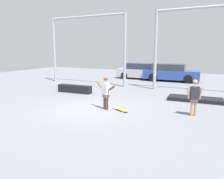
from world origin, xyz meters
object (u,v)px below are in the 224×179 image
at_px(grind_box, 75,89).
at_px(parked_car_silver, 141,71).
at_px(parked_car_blue, 171,73).
at_px(skateboard, 121,109).
at_px(manual_pad, 195,99).
at_px(skateboarder, 106,92).
at_px(bystander, 194,96).

height_order(grind_box, parked_car_silver, parked_car_silver).
xyz_separation_m(grind_box, parked_car_blue, (4.29, 7.84, 0.47)).
distance_m(skateboard, manual_pad, 4.39).
xyz_separation_m(skateboarder, manual_pad, (3.39, 3.56, -0.72)).
height_order(parked_car_silver, parked_car_blue, parked_car_blue).
relative_size(skateboard, parked_car_silver, 0.19).
distance_m(grind_box, parked_car_blue, 8.95).
xyz_separation_m(skateboard, grind_box, (-4.26, 2.47, 0.17)).
bearing_deg(grind_box, manual_pad, 8.14).
bearing_deg(skateboarder, skateboard, 33.84).
xyz_separation_m(skateboarder, parked_car_silver, (-2.03, 10.62, -0.13)).
bearing_deg(skateboard, manual_pad, 77.45).
distance_m(manual_pad, bystander, 2.91).
bearing_deg(bystander, parked_car_silver, -84.57).
distance_m(skateboarder, skateboard, 1.03).
bearing_deg(parked_car_silver, manual_pad, -52.32).
distance_m(parked_car_silver, parked_car_blue, 2.76).
distance_m(manual_pad, parked_car_silver, 8.92).
distance_m(skateboard, parked_car_silver, 10.89).
xyz_separation_m(skateboard, bystander, (2.92, 0.65, 0.76)).
bearing_deg(parked_car_blue, manual_pad, -72.33).
xyz_separation_m(grind_box, bystander, (7.18, -1.82, 0.58)).
bearing_deg(manual_pad, skateboarder, -133.56).
distance_m(parked_car_blue, bystander, 10.08).
xyz_separation_m(manual_pad, parked_car_blue, (-2.67, 6.84, 0.62)).
relative_size(parked_car_silver, parked_car_blue, 0.93).
xyz_separation_m(parked_car_silver, bystander, (5.64, -9.87, 0.13)).
relative_size(skateboard, grind_box, 0.37).
bearing_deg(grind_box, skateboard, -30.09).
xyz_separation_m(skateboard, manual_pad, (2.69, 3.47, 0.03)).
xyz_separation_m(skateboarder, grind_box, (-3.57, 2.57, -0.58)).
bearing_deg(manual_pad, parked_car_blue, 111.30).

